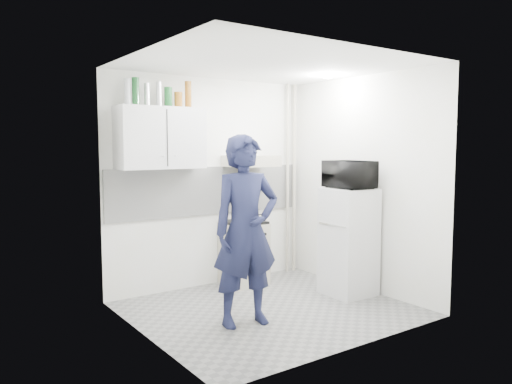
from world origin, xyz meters
TOP-DOWN VIEW (x-y plane):
  - floor at (0.00, 0.00)m, footprint 2.80×2.80m
  - ceiling at (0.00, 0.00)m, footprint 2.80×2.80m
  - wall_back at (0.00, 1.25)m, footprint 2.80×0.00m
  - wall_left at (-1.40, 0.00)m, footprint 0.00×2.60m
  - wall_right at (1.40, 0.00)m, footprint 0.00×2.60m
  - person at (-0.45, -0.21)m, footprint 0.75×0.55m
  - stove at (0.33, 1.00)m, footprint 0.49×0.49m
  - fridge at (1.10, -0.09)m, footprint 0.53×0.53m
  - stove_top at (0.33, 1.00)m, footprint 0.47×0.47m
  - saucepan at (0.41, 0.93)m, footprint 0.16×0.16m
  - microwave at (1.10, -0.09)m, footprint 0.62×0.46m
  - bottle_a at (-1.13, 1.07)m, footprint 0.07×0.07m
  - bottle_b at (-1.04, 1.07)m, footprint 0.08×0.08m
  - bottle_c at (-0.90, 1.07)m, footprint 0.06×0.06m
  - bottle_d at (-0.76, 1.07)m, footprint 0.06×0.06m
  - canister_a at (-0.65, 1.07)m, footprint 0.09×0.09m
  - canister_b at (-0.52, 1.07)m, footprint 0.09×0.09m
  - bottle_e at (-0.39, 1.07)m, footprint 0.08×0.08m
  - upper_cabinet at (-0.75, 1.07)m, footprint 1.00×0.35m
  - range_hood at (0.45, 1.00)m, footprint 0.60×0.50m
  - backsplash at (0.00, 1.24)m, footprint 2.74×0.03m
  - pipe_a at (1.30, 1.17)m, footprint 0.05×0.05m
  - pipe_b at (1.18, 1.17)m, footprint 0.04×0.04m
  - ceiling_spot_fixture at (1.00, 0.20)m, footprint 0.10×0.10m

SIDE VIEW (x-z plane):
  - floor at x=0.00m, z-range 0.00..0.00m
  - stove at x=0.33m, z-range 0.00..0.78m
  - fridge at x=1.10m, z-range 0.00..1.27m
  - stove_top at x=0.33m, z-range 0.78..0.81m
  - saucepan at x=0.41m, z-range 0.81..0.90m
  - person at x=-0.45m, z-range 0.00..1.87m
  - backsplash at x=0.00m, z-range 0.90..1.50m
  - wall_left at x=-1.40m, z-range 0.00..2.60m
  - wall_right at x=1.40m, z-range 0.00..2.60m
  - pipe_a at x=1.30m, z-range 0.00..2.60m
  - pipe_b at x=1.18m, z-range 0.00..2.60m
  - wall_back at x=0.00m, z-range -0.10..2.70m
  - microwave at x=1.10m, z-range 1.27..1.59m
  - range_hood at x=0.45m, z-range 1.50..1.64m
  - upper_cabinet at x=-0.75m, z-range 1.50..2.20m
  - canister_b at x=-0.52m, z-range 2.20..2.38m
  - canister_a at x=-0.65m, z-range 2.20..2.43m
  - bottle_c at x=-0.90m, z-range 2.20..2.45m
  - bottle_d at x=-0.76m, z-range 2.20..2.48m
  - bottle_a at x=-1.13m, z-range 2.20..2.49m
  - bottle_b at x=-1.04m, z-range 2.20..2.50m
  - bottle_e at x=-0.39m, z-range 2.20..2.51m
  - ceiling_spot_fixture at x=1.00m, z-range 2.56..2.58m
  - ceiling at x=0.00m, z-range 2.60..2.60m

